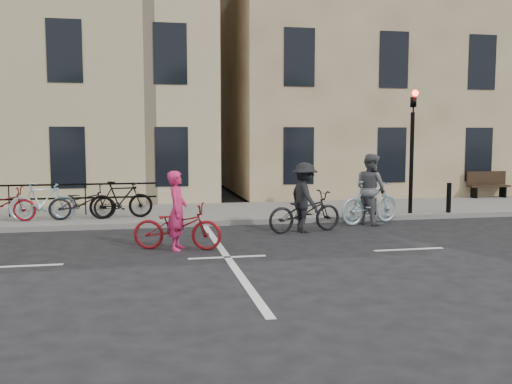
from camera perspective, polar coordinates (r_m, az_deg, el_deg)
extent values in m
plane|color=black|center=(11.72, -2.90, -6.56)|extent=(120.00, 120.00, 0.00)
cube|color=slate|center=(17.64, -18.87, -2.43)|extent=(46.00, 4.00, 0.15)
cube|color=#A18761|center=(26.82, 12.51, 13.48)|extent=(14.00, 10.00, 12.00)
cylinder|color=black|center=(17.57, 15.28, 2.81)|extent=(0.12, 0.12, 3.00)
imported|color=black|center=(17.58, 15.45, 9.17)|extent=(0.15, 0.18, 0.90)
sphere|color=#FF0C05|center=(17.48, 15.64, 9.51)|extent=(0.18, 0.18, 0.18)
cylinder|color=black|center=(17.05, 11.73, -0.73)|extent=(0.14, 0.14, 0.90)
cylinder|color=black|center=(18.13, 18.72, -0.54)|extent=(0.14, 0.14, 0.90)
cube|color=black|center=(22.60, 20.96, -0.05)|extent=(0.06, 0.38, 0.40)
cube|color=black|center=(23.26, 23.46, 0.01)|extent=(0.06, 0.38, 0.40)
cube|color=black|center=(22.91, 22.25, 0.55)|extent=(1.60, 0.40, 0.06)
cube|color=black|center=(23.03, 22.03, 1.31)|extent=(1.60, 0.06, 0.50)
cube|color=black|center=(17.61, -21.79, -0.74)|extent=(7.25, 0.04, 0.95)
imported|color=maroon|center=(16.84, -24.09, -1.12)|extent=(1.80, 0.63, 0.95)
imported|color=#93B3C0|center=(16.64, -20.57, -0.89)|extent=(1.75, 0.49, 1.05)
imported|color=black|center=(16.51, -16.97, -1.00)|extent=(1.80, 0.63, 0.95)
imported|color=black|center=(16.43, -13.32, -0.75)|extent=(1.75, 0.49, 1.05)
imported|color=maroon|center=(12.50, -7.85, -3.45)|extent=(2.05, 1.18, 1.02)
imported|color=#D82663|center=(12.45, -7.88, -1.84)|extent=(0.57, 0.72, 1.72)
imported|color=#93B3C0|center=(16.21, 11.37, -1.02)|extent=(2.11, 1.22, 1.23)
imported|color=#56565B|center=(16.17, 11.40, 0.30)|extent=(1.02, 1.15, 1.97)
imported|color=black|center=(14.68, 4.88, -1.96)|extent=(2.11, 1.07, 1.06)
imported|color=black|center=(14.64, 4.89, -0.53)|extent=(0.87, 1.26, 1.79)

